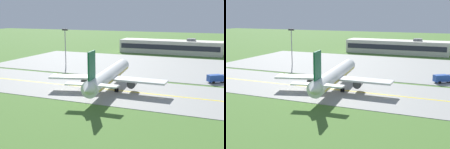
# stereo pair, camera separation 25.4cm
# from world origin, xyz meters

# --- Properties ---
(ground_plane) EXTENTS (500.00, 500.00, 0.00)m
(ground_plane) POSITION_xyz_m (0.00, 0.00, 0.00)
(ground_plane) COLOR #47702D
(taxiway_strip) EXTENTS (240.00, 28.00, 0.10)m
(taxiway_strip) POSITION_xyz_m (0.00, 0.00, 0.05)
(taxiway_strip) COLOR gray
(taxiway_strip) RESTS_ON ground
(apron_pad) EXTENTS (140.00, 52.00, 0.10)m
(apron_pad) POSITION_xyz_m (10.00, 42.00, 0.05)
(apron_pad) COLOR gray
(apron_pad) RESTS_ON ground
(taxiway_centreline) EXTENTS (220.00, 0.60, 0.01)m
(taxiway_centreline) POSITION_xyz_m (0.00, 0.00, 0.11)
(taxiway_centreline) COLOR yellow
(taxiway_centreline) RESTS_ON taxiway_strip
(airplane_lead) EXTENTS (32.23, 39.62, 12.70)m
(airplane_lead) POSITION_xyz_m (1.06, -0.51, 4.13)
(airplane_lead) COLOR white
(airplane_lead) RESTS_ON ground
(service_truck_baggage) EXTENTS (6.03, 5.24, 2.60)m
(service_truck_baggage) POSITION_xyz_m (27.97, 20.28, 1.53)
(service_truck_baggage) COLOR #264CA5
(service_truck_baggage) RESTS_ON ground
(terminal_building) EXTENTS (52.22, 12.01, 8.03)m
(terminal_building) POSITION_xyz_m (0.50, 82.51, 3.43)
(terminal_building) COLOR beige
(terminal_building) RESTS_ON ground
(apron_light_mast) EXTENTS (2.40, 0.50, 14.70)m
(apron_light_mast) POSITION_xyz_m (-31.02, 30.08, 9.33)
(apron_light_mast) COLOR gray
(apron_light_mast) RESTS_ON ground
(traffic_cone_near_edge) EXTENTS (0.44, 0.44, 0.60)m
(traffic_cone_near_edge) POSITION_xyz_m (-24.17, 13.36, 0.30)
(traffic_cone_near_edge) COLOR orange
(traffic_cone_near_edge) RESTS_ON ground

